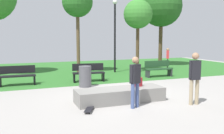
% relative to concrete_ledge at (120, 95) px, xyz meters
% --- Properties ---
extents(ground_plane, '(28.00, 28.00, 0.00)m').
position_rel_concrete_ledge_xyz_m(ground_plane, '(0.56, 0.85, -0.23)').
color(ground_plane, '#9E9993').
extents(grass_lawn, '(26.60, 11.63, 0.01)m').
position_rel_concrete_ledge_xyz_m(grass_lawn, '(0.56, 9.04, -0.23)').
color(grass_lawn, '#2D6B28').
rests_on(grass_lawn, ground_plane).
extents(concrete_ledge, '(3.11, 0.97, 0.47)m').
position_rel_concrete_ledge_xyz_m(concrete_ledge, '(0.00, 0.00, 0.00)').
color(concrete_ledge, gray).
rests_on(concrete_ledge, ground_plane).
extents(backpack_on_ledge, '(0.29, 0.21, 0.32)m').
position_rel_concrete_ledge_xyz_m(backpack_on_ledge, '(0.73, 0.11, 0.39)').
color(backpack_on_ledge, maroon).
rests_on(backpack_on_ledge, concrete_ledge).
extents(skater_performing_trick, '(0.43, 0.23, 1.73)m').
position_rel_concrete_ledge_xyz_m(skater_performing_trick, '(2.12, -1.25, 0.78)').
color(skater_performing_trick, tan).
rests_on(skater_performing_trick, ground_plane).
extents(skater_watching, '(0.40, 0.31, 1.63)m').
position_rel_concrete_ledge_xyz_m(skater_watching, '(0.14, -0.87, 0.71)').
color(skater_watching, '#3F5184').
rests_on(skater_watching, ground_plane).
extents(skateboard_by_ledge, '(0.53, 0.81, 0.08)m').
position_rel_concrete_ledge_xyz_m(skateboard_by_ledge, '(-1.29, -0.64, -0.17)').
color(skateboard_by_ledge, black).
rests_on(skateboard_by_ledge, ground_plane).
extents(park_bench_far_right, '(1.60, 0.48, 0.91)m').
position_rel_concrete_ledge_xyz_m(park_bench_far_right, '(4.17, 4.20, 0.25)').
color(park_bench_far_right, '#1E4223').
rests_on(park_bench_far_right, ground_plane).
extents(park_bench_center_lawn, '(1.64, 0.66, 0.91)m').
position_rel_concrete_ledge_xyz_m(park_bench_center_lawn, '(0.03, 4.16, 0.25)').
color(park_bench_center_lawn, black).
rests_on(park_bench_center_lawn, ground_plane).
extents(park_bench_near_lamppost, '(1.61, 0.49, 0.91)m').
position_rel_concrete_ledge_xyz_m(park_bench_near_lamppost, '(-3.33, 4.39, 0.25)').
color(park_bench_near_lamppost, black).
rests_on(park_bench_near_lamppost, ground_plane).
extents(tree_slender_maple, '(1.87, 1.87, 5.33)m').
position_rel_concrete_ledge_xyz_m(tree_slender_maple, '(0.25, 7.24, 4.10)').
color(tree_slender_maple, brown).
rests_on(tree_slender_maple, grass_lawn).
extents(tree_leaning_ash, '(3.18, 3.18, 6.24)m').
position_rel_concrete_ledge_xyz_m(tree_leaning_ash, '(7.20, 8.78, 4.39)').
color(tree_leaning_ash, '#4C3823').
rests_on(tree_leaning_ash, grass_lawn).
extents(tree_broad_elm, '(1.84, 1.84, 4.62)m').
position_rel_concrete_ledge_xyz_m(tree_broad_elm, '(3.91, 6.33, 3.42)').
color(tree_broad_elm, '#4C3823').
rests_on(tree_broad_elm, grass_lawn).
extents(lamp_post, '(0.28, 0.28, 4.58)m').
position_rel_concrete_ledge_xyz_m(lamp_post, '(2.51, 6.75, 2.52)').
color(lamp_post, black).
rests_on(lamp_post, ground_plane).
extents(trash_bin, '(0.56, 0.56, 0.95)m').
position_rel_concrete_ledge_xyz_m(trash_bin, '(-0.48, 2.93, 0.24)').
color(trash_bin, '#4C4C51').
rests_on(trash_bin, ground_plane).
extents(cyclist_on_bicycle, '(1.09, 1.53, 1.52)m').
position_rel_concrete_ledge_xyz_m(cyclist_on_bicycle, '(6.64, 6.94, 0.40)').
color(cyclist_on_bicycle, black).
rests_on(cyclist_on_bicycle, ground_plane).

